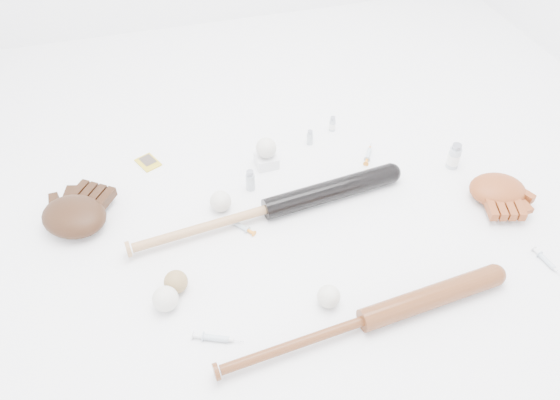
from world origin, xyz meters
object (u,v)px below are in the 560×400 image
object	(u,v)px
bat_dark	(268,209)
bat_wood	(365,320)
pedestal	(266,160)
glove_dark	(74,216)

from	to	relation	value
bat_dark	bat_wood	xyz separation A→B (m)	(0.14, -0.49, -0.00)
bat_wood	pedestal	distance (m)	0.75
bat_dark	glove_dark	xyz separation A→B (m)	(-0.62, 0.13, 0.01)
bat_dark	glove_dark	bearing A→B (deg)	161.57
bat_wood	glove_dark	world-z (taller)	glove_dark
bat_dark	glove_dark	world-z (taller)	glove_dark
bat_dark	glove_dark	distance (m)	0.63
bat_wood	pedestal	bearing A→B (deg)	91.03
bat_dark	pedestal	world-z (taller)	bat_dark
bat_dark	pedestal	distance (m)	0.27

